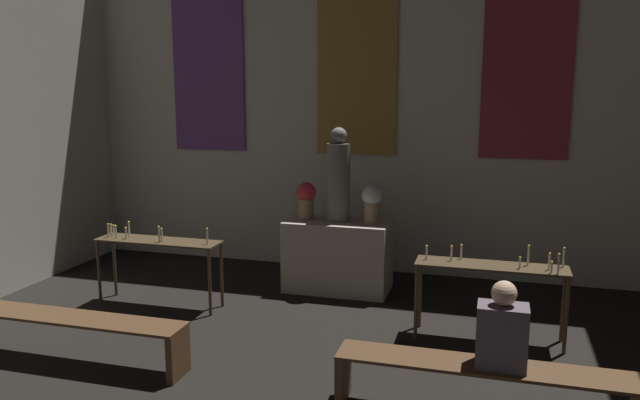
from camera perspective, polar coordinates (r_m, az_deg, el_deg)
wall_back at (r=8.30m, az=3.46°, el=10.55°), size 7.73×0.16×4.92m
altar at (r=7.61m, az=1.66°, el=-5.08°), size 1.25×0.67×0.86m
statue at (r=7.42m, az=1.70°, el=2.00°), size 0.27×0.27×1.12m
flower_vase_left at (r=7.57m, az=-1.29°, el=0.10°), size 0.24×0.24×0.45m
flower_vase_right at (r=7.37m, az=4.75°, el=-0.21°), size 0.24×0.24×0.45m
candle_rack_left at (r=7.25m, az=-14.60°, el=-4.36°), size 1.44×0.36×0.95m
candle_rack_right at (r=6.28m, az=15.41°, el=-6.66°), size 1.44×0.36×0.96m
pew_back_left at (r=6.10m, az=-21.81°, el=-10.81°), size 2.18×0.36×0.44m
pew_back_right at (r=4.93m, az=14.65°, el=-15.51°), size 2.18×0.36×0.44m
person_seated at (r=4.78m, az=16.31°, el=-11.39°), size 0.36×0.24×0.65m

